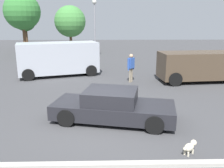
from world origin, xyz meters
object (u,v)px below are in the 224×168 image
at_px(dog, 190,147).
at_px(van_white, 59,58).
at_px(sedan_foreground, 113,106).
at_px(pedestrian, 131,65).
at_px(suv_dark, 199,65).
at_px(light_post_near, 95,18).

xyz_separation_m(dog, van_white, (-5.61, 10.30, 0.99)).
bearing_deg(van_white, dog, -78.93).
height_order(sedan_foreground, pedestrian, pedestrian).
height_order(suv_dark, pedestrian, suv_dark).
relative_size(suv_dark, pedestrian, 2.85).
distance_m(sedan_foreground, dog, 3.24).
distance_m(dog, van_white, 11.77).
relative_size(dog, suv_dark, 0.10).
height_order(sedan_foreground, light_post_near, light_post_near).
relative_size(van_white, light_post_near, 1.00).
relative_size(van_white, suv_dark, 1.14).
relative_size(pedestrian, light_post_near, 0.31).
height_order(dog, suv_dark, suv_dark).
bearing_deg(light_post_near, van_white, -105.40).
xyz_separation_m(suv_dark, pedestrian, (-4.19, -0.05, 0.03)).
bearing_deg(suv_dark, sedan_foreground, -137.88).
xyz_separation_m(sedan_foreground, suv_dark, (5.46, 5.91, 0.45)).
relative_size(sedan_foreground, pedestrian, 2.75).
bearing_deg(light_post_near, dog, -79.21).
bearing_deg(pedestrian, sedan_foreground, 121.67).
distance_m(pedestrian, light_post_near, 10.57).
bearing_deg(sedan_foreground, dog, -36.45).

